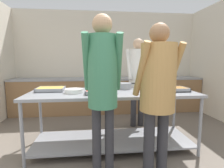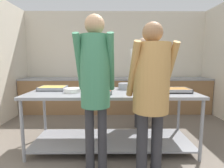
{
  "view_description": "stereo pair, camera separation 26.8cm",
  "coord_description": "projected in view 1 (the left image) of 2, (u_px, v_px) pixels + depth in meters",
  "views": [
    {
      "loc": [
        -0.4,
        -1.1,
        1.33
      ],
      "look_at": [
        -0.11,
        1.54,
        0.98
      ],
      "focal_mm": 28.0,
      "sensor_mm": 36.0,
      "label": 1
    },
    {
      "loc": [
        -0.13,
        -1.12,
        1.33
      ],
      "look_at": [
        -0.11,
        1.54,
        0.98
      ],
      "focal_mm": 28.0,
      "sensor_mm": 36.0,
      "label": 2
    }
  ],
  "objects": [
    {
      "name": "wall_rear",
      "position": [
        107.0,
        61.0,
        4.84
      ],
      "size": [
        4.96,
        0.06,
        2.65
      ],
      "color": "beige",
      "rests_on": "ground_plane"
    },
    {
      "name": "back_counter",
      "position": [
        108.0,
        95.0,
        4.59
      ],
      "size": [
        4.8,
        0.65,
        0.89
      ],
      "color": "olive",
      "rests_on": "ground_plane"
    },
    {
      "name": "serving_counter",
      "position": [
        113.0,
        110.0,
        2.64
      ],
      "size": [
        2.44,
        0.87,
        0.88
      ],
      "color": "gray",
      "rests_on": "ground_plane"
    },
    {
      "name": "serving_tray_greens",
      "position": [
        51.0,
        89.0,
        2.65
      ],
      "size": [
        0.4,
        0.32,
        0.05
      ],
      "color": "gray",
      "rests_on": "serving_counter"
    },
    {
      "name": "plate_stack",
      "position": [
        74.0,
        91.0,
        2.48
      ],
      "size": [
        0.26,
        0.26,
        0.06
      ],
      "color": "white",
      "rests_on": "serving_counter"
    },
    {
      "name": "serving_tray_roast",
      "position": [
        100.0,
        91.0,
        2.46
      ],
      "size": [
        0.4,
        0.34,
        0.05
      ],
      "color": "gray",
      "rests_on": "serving_counter"
    },
    {
      "name": "sauce_pan",
      "position": [
        124.0,
        86.0,
        2.84
      ],
      "size": [
        0.37,
        0.23,
        0.1
      ],
      "color": "gray",
      "rests_on": "serving_counter"
    },
    {
      "name": "broccoli_bowl",
      "position": [
        154.0,
        91.0,
        2.41
      ],
      "size": [
        0.22,
        0.22,
        0.11
      ],
      "color": "silver",
      "rests_on": "serving_counter"
    },
    {
      "name": "serving_tray_vegetables",
      "position": [
        172.0,
        89.0,
        2.66
      ],
      "size": [
        0.44,
        0.3,
        0.05
      ],
      "color": "gray",
      "rests_on": "serving_counter"
    },
    {
      "name": "guest_serving_left",
      "position": [
        103.0,
        79.0,
        1.87
      ],
      "size": [
        0.42,
        0.36,
        1.81
      ],
      "color": "#2D2D33",
      "rests_on": "ground_plane"
    },
    {
      "name": "guest_serving_right",
      "position": [
        158.0,
        86.0,
        1.89
      ],
      "size": [
        0.52,
        0.4,
        1.72
      ],
      "color": "#2D2D33",
      "rests_on": "ground_plane"
    },
    {
      "name": "cook_behind_counter",
      "position": [
        138.0,
        73.0,
        3.48
      ],
      "size": [
        0.46,
        0.36,
        1.77
      ],
      "color": "#2D2D33",
      "rests_on": "ground_plane"
    },
    {
      "name": "water_bottle",
      "position": [
        138.0,
        73.0,
        4.6
      ],
      "size": [
        0.07,
        0.07,
        0.29
      ],
      "color": "silver",
      "rests_on": "back_counter"
    }
  ]
}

